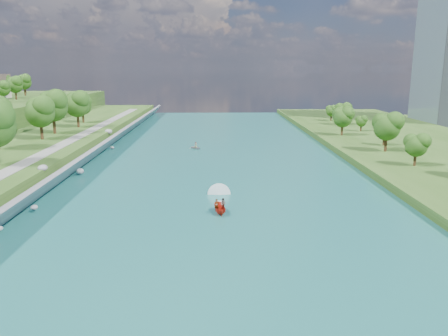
{
  "coord_description": "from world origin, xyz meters",
  "views": [
    {
      "loc": [
        -0.26,
        -55.09,
        19.1
      ],
      "look_at": [
        1.26,
        17.88,
        2.5
      ],
      "focal_mm": 35.0,
      "sensor_mm": 36.0,
      "label": 1
    }
  ],
  "objects": [
    {
      "name": "trees_ridge",
      "position": [
        -72.19,
        104.08,
        13.46
      ],
      "size": [
        19.35,
        67.08,
        9.65
      ],
      "color": "#154713",
      "rests_on": "ridge_west"
    },
    {
      "name": "motorboat",
      "position": [
        0.34,
        2.93,
        0.69
      ],
      "size": [
        3.6,
        18.71,
        2.09
      ],
      "rotation": [
        0.0,
        0.0,
        3.31
      ],
      "color": "#B11E0E",
      "rests_on": "river_water"
    },
    {
      "name": "riverside_path",
      "position": [
        -32.5,
        20.0,
        3.55
      ],
      "size": [
        3.0,
        200.0,
        0.1
      ],
      "primitive_type": "cube",
      "color": "gray",
      "rests_on": "berm_west"
    },
    {
      "name": "riprap_bank",
      "position": [
        -25.86,
        19.04,
        1.81
      ],
      "size": [
        4.46,
        236.0,
        4.42
      ],
      "color": "slate",
      "rests_on": "ground"
    },
    {
      "name": "river_water",
      "position": [
        0.0,
        20.0,
        0.05
      ],
      "size": [
        55.0,
        240.0,
        0.1
      ],
      "primitive_type": "cube",
      "color": "#195F62",
      "rests_on": "ground"
    },
    {
      "name": "raft",
      "position": [
        -4.96,
        49.86,
        0.49
      ],
      "size": [
        3.74,
        4.04,
        1.67
      ],
      "rotation": [
        0.0,
        0.0,
        0.56
      ],
      "color": "#9B9EA3",
      "rests_on": "river_water"
    },
    {
      "name": "ground",
      "position": [
        0.0,
        0.0,
        0.0
      ],
      "size": [
        260.0,
        260.0,
        0.0
      ],
      "primitive_type": "plane",
      "color": "#2D5119",
      "rests_on": "ground"
    }
  ]
}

